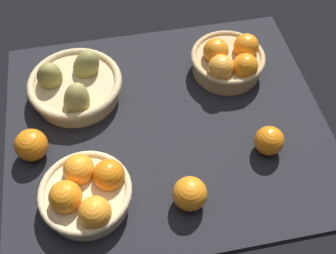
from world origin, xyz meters
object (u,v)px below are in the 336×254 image
Objects in this scene: basket_far_right at (87,192)px; loose_orange_side_gap at (190,194)px; basket_near_right_pears at (75,85)px; loose_orange_back_gap at (31,145)px; loose_orange_front_gap at (269,141)px; basket_near_left at (229,61)px.

loose_orange_side_gap is (-22.87, 4.62, -0.35)cm from basket_far_right.
basket_near_right_pears is 20.94cm from loose_orange_back_gap.
basket_near_right_pears is 53.52cm from loose_orange_front_gap.
basket_near_left is 42.84cm from loose_orange_side_gap.
loose_orange_front_gap is 24.80cm from loose_orange_side_gap.
basket_far_right reaches higher than loose_orange_front_gap.
basket_near_right_pears is at bearing -30.44° from loose_orange_front_gap.
loose_orange_front_gap is at bearing 149.56° from basket_near_right_pears.
basket_far_right is 19.83cm from loose_orange_back_gap.
loose_orange_back_gap and loose_orange_side_gap have the same top height.
basket_near_right_pears is (43.47, 0.39, -0.66)cm from basket_near_left.
loose_orange_back_gap is at bearing -51.46° from basket_far_right.
basket_near_left reaches higher than loose_orange_side_gap.
basket_far_right is (42.68, 33.35, -0.37)cm from basket_near_left.
loose_orange_side_gap is (22.48, 10.47, 0.28)cm from loose_orange_front_gap.
basket_near_right_pears reaches higher than loose_orange_back_gap.
loose_orange_back_gap is (57.70, -9.66, 0.32)cm from loose_orange_front_gap.
loose_orange_back_gap is (11.56, 17.46, -0.01)cm from basket_near_right_pears.
loose_orange_front_gap is 0.93× the size of loose_orange_side_gap.
basket_far_right is 2.67× the size of loose_orange_side_gap.
basket_far_right is 0.82× the size of basket_near_right_pears.
basket_far_right is at bearing 7.35° from loose_orange_front_gap.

